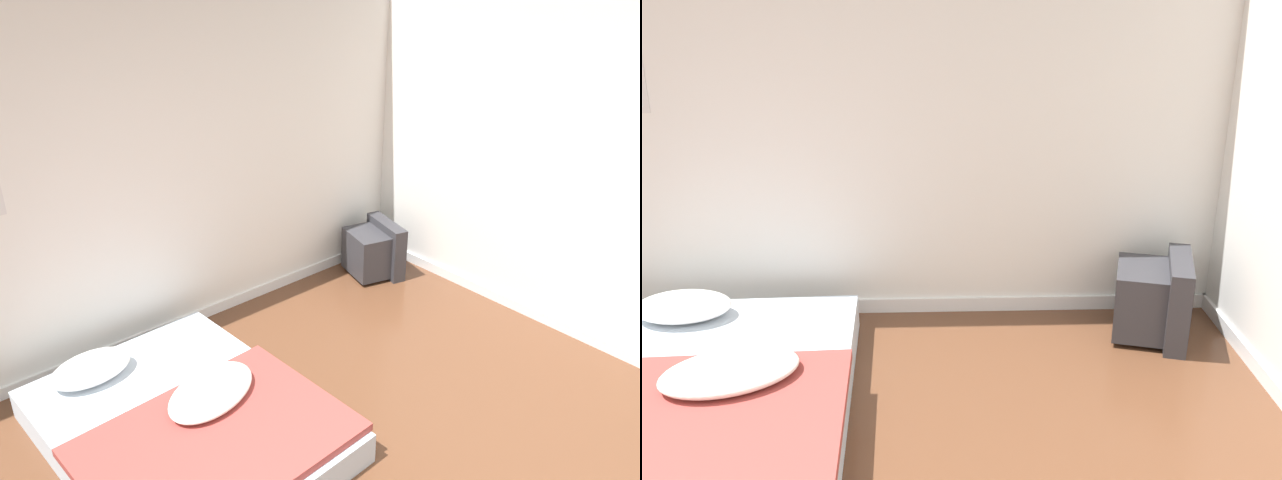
{
  "view_description": "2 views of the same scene",
  "coord_description": "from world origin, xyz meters",
  "views": [
    {
      "loc": [
        -1.4,
        -1.15,
        2.72
      ],
      "look_at": [
        1.22,
        1.88,
        0.83
      ],
      "focal_mm": 35.0,
      "sensor_mm": 36.0,
      "label": 1
    },
    {
      "loc": [
        1.03,
        -1.3,
        2.02
      ],
      "look_at": [
        1.15,
        1.92,
        0.78
      ],
      "focal_mm": 40.0,
      "sensor_mm": 36.0,
      "label": 2
    }
  ],
  "objects": [
    {
      "name": "mattress_bed",
      "position": [
        -0.11,
        1.58,
        0.13
      ],
      "size": [
        1.49,
        1.89,
        0.35
      ],
      "color": "silver",
      "rests_on": "ground_plane"
    },
    {
      "name": "crt_tv",
      "position": [
        2.28,
        2.36,
        0.23
      ],
      "size": [
        0.52,
        0.56,
        0.49
      ],
      "color": "#333338",
      "rests_on": "ground_plane"
    },
    {
      "name": "wall_back",
      "position": [
        -0.01,
        2.75,
        1.29
      ],
      "size": [
        7.83,
        0.08,
        2.6
      ],
      "color": "white",
      "rests_on": "ground_plane"
    }
  ]
}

